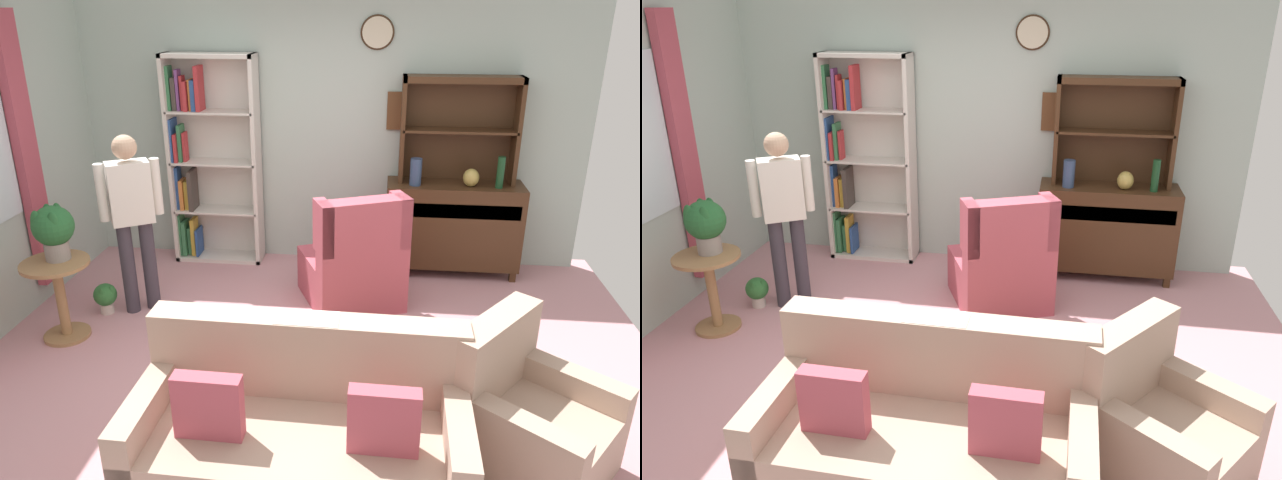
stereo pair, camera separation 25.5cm
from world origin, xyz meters
The scene contains 18 objects.
ground_plane centered at (0.00, 0.00, -0.01)m, with size 5.40×4.60×0.02m, color #C68C93.
wall_back centered at (0.00, 2.13, 1.41)m, with size 5.00×0.09×2.80m.
area_rug centered at (0.20, -0.30, 0.00)m, with size 2.31×2.16×0.01m, color #846651.
bookshelf centered at (-1.23, 1.95, 1.05)m, with size 0.90×0.30×2.10m.
sideboard centered at (1.23, 1.86, 0.51)m, with size 1.30×0.45×0.92m.
sideboard_hutch centered at (1.23, 1.97, 1.56)m, with size 1.10×0.26×1.00m.
vase_tall centered at (0.84, 1.78, 1.05)m, with size 0.11×0.11×0.26m, color #33476B.
vase_round centered at (1.36, 1.79, 1.01)m, with size 0.15×0.15×0.17m, color tan.
bottle_wine centered at (1.62, 1.77, 1.07)m, with size 0.07×0.07×0.30m, color #194223.
couch_floral centered at (0.14, -1.12, 0.31)m, with size 1.81×0.88×0.90m.
armchair_floral centered at (1.41, -0.84, 0.29)m, with size 1.08×1.07×0.88m.
wingback_chair centered at (0.31, 1.05, 0.38)m, with size 1.03×1.04×1.05m.
plant_stand centered at (-1.98, 0.23, 0.41)m, with size 0.52×0.52×0.66m.
potted_plant_large centered at (-1.98, 0.28, 0.92)m, with size 0.32×0.32×0.44m.
potted_plant_small centered at (-1.83, 0.64, 0.16)m, with size 0.20×0.20×0.27m.
person_reading centered at (-1.54, 0.75, 0.91)m, with size 0.49×0.35×1.56m.
coffee_table centered at (0.32, -0.38, 0.35)m, with size 0.80×0.50×0.42m.
book_stack centered at (0.45, -0.36, 0.45)m, with size 0.20×0.13×0.05m.
Camera 1 is at (0.53, -3.69, 2.52)m, focal length 32.97 mm.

